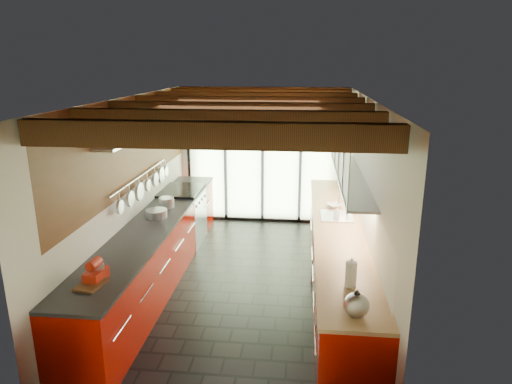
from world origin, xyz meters
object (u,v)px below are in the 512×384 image
Objects in this scene: stand_mixer at (96,271)px; paper_towel at (351,275)px; bowl at (335,206)px; kettle at (357,304)px; soap_bottle at (337,212)px.

stand_mixer is 0.91× the size of paper_towel.
bowl is at bearing 46.46° from stand_mixer.
stand_mixer is at bearing 170.95° from kettle.
soap_bottle is at bearing 90.00° from paper_towel.
stand_mixer is 2.57m from kettle.
kettle reaches higher than bowl.
kettle is 2.60m from soap_bottle.
kettle is at bearing -90.00° from paper_towel.
soap_bottle is 0.48m from bowl.
paper_towel is 2.07m from soap_bottle.
stand_mixer is 3.69m from bowl.
stand_mixer reaches higher than soap_bottle.
kettle is at bearing -90.00° from soap_bottle.
bowl is (0.00, 2.54, -0.10)m from paper_towel.
paper_towel is 1.78× the size of soap_bottle.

